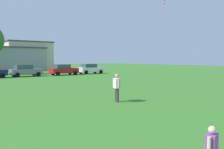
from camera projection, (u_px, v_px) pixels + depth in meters
name	position (u px, v px, depth m)	size (l,w,h in m)	color
child_kite_flyer	(212.00, 146.00, 5.16)	(0.50, 0.29, 1.09)	navy
adult_bystander	(117.00, 85.00, 14.09)	(0.45, 0.75, 1.65)	#3F3833
parked_car_gray_2	(25.00, 71.00, 34.38)	(4.30, 2.02, 1.68)	slate
parked_car_red_3	(64.00, 70.00, 37.42)	(4.30, 2.02, 1.68)	red
parked_car_white_4	(90.00, 69.00, 40.92)	(4.30, 2.02, 1.68)	white
house_left	(10.00, 59.00, 51.42)	(13.34, 9.00, 5.02)	#9999A3
house_right	(27.00, 56.00, 53.63)	(9.86, 7.35, 6.36)	beige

